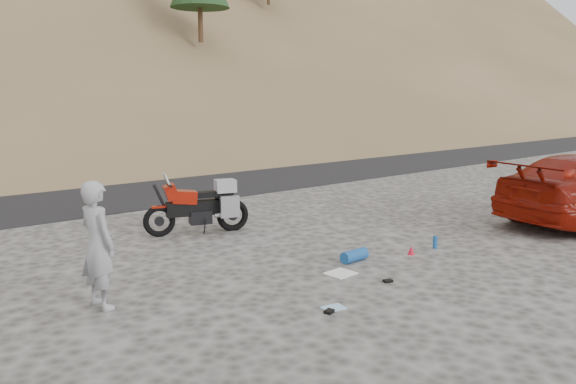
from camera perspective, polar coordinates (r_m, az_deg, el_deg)
name	(u,v)px	position (r m, az deg, el deg)	size (l,w,h in m)	color
ground	(250,270)	(9.17, -3.90, -7.94)	(140.00, 140.00, 0.00)	#3E3C39
road	(68,194)	(17.15, -21.47, -0.18)	(120.00, 7.00, 0.05)	black
motorcycle	(202,207)	(11.53, -8.75, -1.49)	(2.10, 1.01, 1.29)	black
man	(102,307)	(8.07, -18.41, -11.00)	(0.63, 0.41, 1.72)	gray
gear_white_cloth	(340,273)	(9.02, 5.35, -8.22)	(0.43, 0.39, 0.01)	white
gear_blue_mat	(354,256)	(9.66, 6.76, -6.43)	(0.21, 0.21, 0.51)	#174A8D
gear_bottle	(435,242)	(10.72, 14.72, -4.96)	(0.08, 0.08, 0.23)	#174A8D
gear_funnel	(411,250)	(10.23, 12.41, -5.79)	(0.13, 0.13, 0.16)	red
gear_glove_a	(388,281)	(8.74, 10.12, -8.87)	(0.13, 0.10, 0.04)	black
gear_glove_b	(329,311)	(7.48, 4.20, -12.00)	(0.13, 0.10, 0.04)	black
gear_blue_cloth	(333,308)	(7.64, 4.64, -11.65)	(0.30, 0.22, 0.01)	#97C4EA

